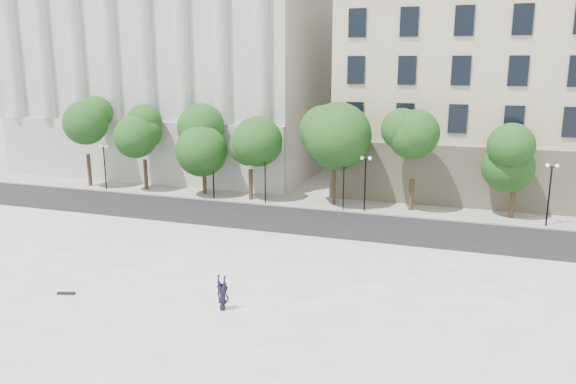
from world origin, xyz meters
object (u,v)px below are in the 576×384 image
(traffic_light_west, at_px, (265,161))
(traffic_light_east, at_px, (344,166))
(skateboard, at_px, (66,293))
(person_lying, at_px, (223,305))

(traffic_light_west, bearing_deg, traffic_light_east, 0.00)
(traffic_light_east, distance_m, skateboard, 22.85)
(person_lying, xyz_separation_m, skateboard, (-7.91, -0.81, -0.18))
(traffic_light_east, height_order, person_lying, traffic_light_east)
(person_lying, distance_m, skateboard, 7.96)
(traffic_light_west, height_order, skateboard, traffic_light_west)
(person_lying, bearing_deg, skateboard, -172.14)
(person_lying, bearing_deg, traffic_light_east, 89.61)
(traffic_light_west, relative_size, skateboard, 4.85)
(person_lying, height_order, skateboard, person_lying)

